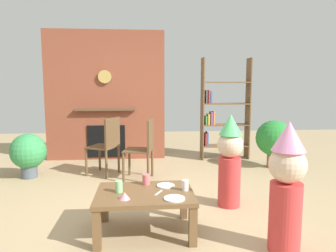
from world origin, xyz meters
The scene contains 17 objects.
ground_plane centered at (0.00, 0.00, 0.00)m, with size 12.00×12.00×0.00m, color tan.
brick_fireplace_feature centered at (-0.83, 2.60, 1.19)m, with size 2.20×0.28×2.40m.
bookshelf centered at (1.34, 2.40, 0.88)m, with size 0.90×0.28×1.90m.
coffee_table centered at (-0.15, -0.52, 0.33)m, with size 0.91×0.67×0.40m.
paper_cup_near_left centered at (-0.39, -0.51, 0.45)m, with size 0.07×0.07×0.11m, color #8CD18C.
paper_cup_near_right centered at (-0.13, -0.30, 0.45)m, with size 0.07×0.07×0.10m, color #E5666B.
paper_cup_center centered at (0.23, -0.51, 0.45)m, with size 0.06×0.06×0.10m, color silver.
paper_plate_front centered at (0.06, -0.37, 0.40)m, with size 0.18×0.18×0.01m, color white.
paper_plate_rear centered at (0.11, -0.73, 0.40)m, with size 0.19×0.19×0.01m, color white.
birthday_cake_slice centered at (-0.33, -0.69, 0.43)m, with size 0.10×0.10×0.06m, color pink.
table_fork centered at (-0.02, -0.56, 0.40)m, with size 0.15×0.02×0.01m, color silver.
child_with_cone_hat centered at (1.01, -0.96, 0.58)m, with size 0.31×0.31×1.10m.
child_in_pink centered at (0.83, 0.06, 0.56)m, with size 0.30×0.30×1.07m.
dining_chair_left centered at (-0.70, 1.46, 0.51)m, with size 0.54×0.54×0.90m.
dining_chair_middle centered at (-0.13, 1.18, 0.51)m, with size 0.47×0.47×0.90m.
potted_plant_tall centered at (2.06, 1.67, 0.49)m, with size 0.60×0.60×0.81m.
potted_plant_short centered at (-1.88, 1.42, 0.39)m, with size 0.53×0.53×0.67m.
Camera 1 is at (-0.18, -3.34, 1.38)m, focal length 33.28 mm.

